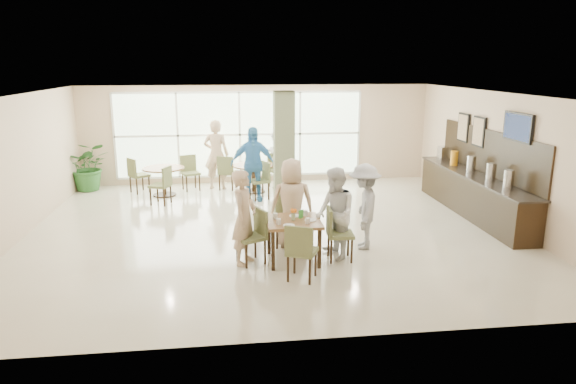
{
  "coord_description": "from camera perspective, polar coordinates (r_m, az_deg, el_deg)",
  "views": [
    {
      "loc": [
        -0.91,
        -10.27,
        3.41
      ],
      "look_at": [
        0.2,
        -1.2,
        1.1
      ],
      "focal_mm": 32.0,
      "sensor_mm": 36.0,
      "label": 1
    }
  ],
  "objects": [
    {
      "name": "column",
      "position": [
        11.72,
        -0.46,
        4.31
      ],
      "size": [
        0.45,
        0.45,
        2.8
      ],
      "primitive_type": "cube",
      "color": "#686F4D",
      "rests_on": "ground"
    },
    {
      "name": "potted_plant",
      "position": [
        15.0,
        -21.27,
        2.68
      ],
      "size": [
        1.25,
        1.25,
        1.34
      ],
      "primitive_type": "imported",
      "rotation": [
        0.0,
        0.0,
        0.04
      ],
      "color": "#285F26",
      "rests_on": "ground"
    },
    {
      "name": "room_shell",
      "position": [
        10.46,
        -1.9,
        4.78
      ],
      "size": [
        10.0,
        10.0,
        10.0
      ],
      "color": "white",
      "rests_on": "ground"
    },
    {
      "name": "main_table",
      "position": [
        8.97,
        0.59,
        -3.72
      ],
      "size": [
        0.94,
        0.94,
        0.75
      ],
      "color": "brown",
      "rests_on": "ground"
    },
    {
      "name": "chairs_table_right",
      "position": [
        13.89,
        -3.7,
        1.96
      ],
      "size": [
        1.99,
        1.8,
        0.95
      ],
      "color": "#616A3A",
      "rests_on": "ground"
    },
    {
      "name": "teen_far",
      "position": [
        9.63,
        0.44,
        -1.25
      ],
      "size": [
        0.84,
        0.48,
        1.7
      ],
      "primitive_type": "imported",
      "rotation": [
        0.0,
        0.0,
        3.11
      ],
      "color": "tan",
      "rests_on": "ground"
    },
    {
      "name": "teen_standing",
      "position": [
        9.66,
        8.45,
        -1.62
      ],
      "size": [
        0.81,
        1.15,
        1.61
      ],
      "primitive_type": "imported",
      "rotation": [
        0.0,
        0.0,
        -1.79
      ],
      "color": "#9E9EA1",
      "rests_on": "ground"
    },
    {
      "name": "framed_art_b",
      "position": [
        13.51,
        18.89,
        6.8
      ],
      "size": [
        0.05,
        0.55,
        0.7
      ],
      "color": "black",
      "rests_on": "ground"
    },
    {
      "name": "teen_right",
      "position": [
        9.09,
        5.26,
        -2.42
      ],
      "size": [
        0.76,
        0.9,
        1.65
      ],
      "primitive_type": "imported",
      "rotation": [
        0.0,
        0.0,
        -1.38
      ],
      "color": "white",
      "rests_on": "ground"
    },
    {
      "name": "adult_standing",
      "position": [
        14.25,
        -7.98,
        4.14
      ],
      "size": [
        0.79,
        0.61,
        1.92
      ],
      "primitive_type": "imported",
      "rotation": [
        0.0,
        0.0,
        2.91
      ],
      "color": "tan",
      "rests_on": "ground"
    },
    {
      "name": "tabletop_clutter",
      "position": [
        8.9,
        0.72,
        -2.8
      ],
      "size": [
        0.73,
        0.75,
        0.21
      ],
      "color": "white",
      "rests_on": "main_table"
    },
    {
      "name": "window_bank",
      "position": [
        14.88,
        -5.38,
        6.36
      ],
      "size": [
        7.0,
        0.04,
        7.0
      ],
      "color": "silver",
      "rests_on": "ground"
    },
    {
      "name": "framed_art_a",
      "position": [
        12.8,
        20.43,
        6.3
      ],
      "size": [
        0.05,
        0.55,
        0.7
      ],
      "color": "black",
      "rests_on": "ground"
    },
    {
      "name": "adult_a",
      "position": [
        12.92,
        -3.97,
        3.12
      ],
      "size": [
        1.11,
        0.64,
        1.88
      ],
      "primitive_type": "imported",
      "rotation": [
        0.0,
        0.0,
        0.01
      ],
      "color": "#438DCA",
      "rests_on": "ground"
    },
    {
      "name": "ground",
      "position": [
        10.86,
        -1.82,
        -4.12
      ],
      "size": [
        10.0,
        10.0,
        0.0
      ],
      "primitive_type": "plane",
      "color": "beige",
      "rests_on": "ground"
    },
    {
      "name": "chairs_main_table",
      "position": [
        9.0,
        0.77,
        -4.86
      ],
      "size": [
        2.11,
        2.13,
        0.95
      ],
      "color": "#616A3A",
      "rests_on": "ground"
    },
    {
      "name": "wall_tv",
      "position": [
        11.38,
        24.18,
        6.59
      ],
      "size": [
        0.06,
        1.0,
        0.58
      ],
      "color": "black",
      "rests_on": "ground"
    },
    {
      "name": "chairs_table_left",
      "position": [
        13.86,
        -13.65,
        1.56
      ],
      "size": [
        1.96,
        1.96,
        0.95
      ],
      "color": "#616A3A",
      "rests_on": "ground"
    },
    {
      "name": "buffet_counter",
      "position": [
        12.49,
        19.93,
        0.09
      ],
      "size": [
        0.64,
        4.7,
        1.95
      ],
      "color": "black",
      "rests_on": "ground"
    },
    {
      "name": "round_table_left",
      "position": [
        13.84,
        -13.66,
        1.94
      ],
      "size": [
        1.09,
        1.09,
        0.75
      ],
      "color": "brown",
      "rests_on": "ground"
    },
    {
      "name": "teen_left",
      "position": [
        8.84,
        -4.89,
        -2.83
      ],
      "size": [
        0.61,
        0.72,
        1.66
      ],
      "primitive_type": "imported",
      "rotation": [
        0.0,
        0.0,
        1.15
      ],
      "color": "tan",
      "rests_on": "ground"
    },
    {
      "name": "round_table_right",
      "position": [
        13.85,
        -3.85,
        2.36
      ],
      "size": [
        1.13,
        1.13,
        0.75
      ],
      "color": "brown",
      "rests_on": "ground"
    },
    {
      "name": "adult_b",
      "position": [
        13.89,
        -0.83,
        3.85
      ],
      "size": [
        0.9,
        1.77,
        1.84
      ],
      "primitive_type": "imported",
      "rotation": [
        0.0,
        0.0,
        -1.47
      ],
      "color": "white",
      "rests_on": "ground"
    }
  ]
}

